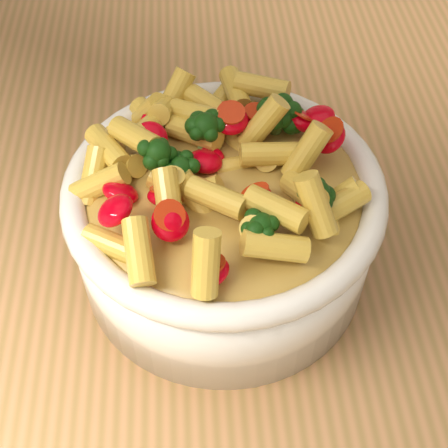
{
  "coord_description": "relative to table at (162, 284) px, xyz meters",
  "views": [
    {
      "loc": [
        0.04,
        -0.38,
        1.35
      ],
      "look_at": [
        0.06,
        -0.05,
        0.95
      ],
      "focal_mm": 50.0,
      "sensor_mm": 36.0,
      "label": 1
    }
  ],
  "objects": [
    {
      "name": "pasta_salad",
      "position": [
        0.06,
        -0.05,
        0.22
      ],
      "size": [
        0.2,
        0.2,
        0.04
      ],
      "color": "#F5CB4D",
      "rests_on": "serving_bowl"
    },
    {
      "name": "table",
      "position": [
        0.0,
        0.0,
        0.0
      ],
      "size": [
        1.2,
        0.8,
        0.9
      ],
      "color": "#AC7649",
      "rests_on": "ground"
    },
    {
      "name": "serving_bowl",
      "position": [
        0.06,
        -0.05,
        0.16
      ],
      "size": [
        0.25,
        0.25,
        0.11
      ],
      "color": "white",
      "rests_on": "table"
    }
  ]
}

